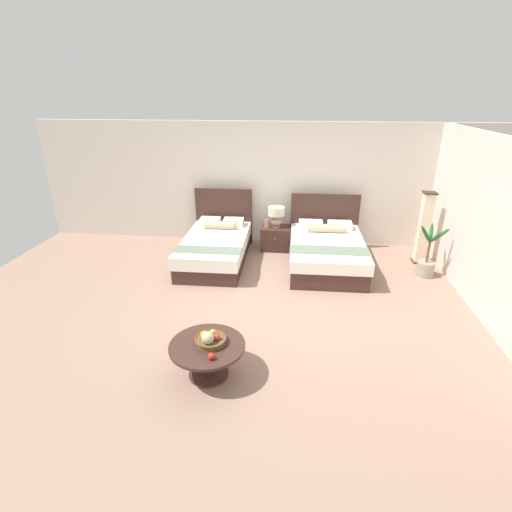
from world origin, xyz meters
name	(u,v)px	position (x,y,z in m)	size (l,w,h in m)	color
ground_plane	(262,308)	(0.00, 0.00, -0.01)	(10.05, 9.50, 0.02)	#9D7968
wall_back	(275,184)	(0.00, 2.95, 1.25)	(10.05, 0.12, 2.51)	beige
wall_side_right	(492,229)	(3.22, 0.40, 1.25)	(0.12, 5.10, 2.51)	beige
bed_near_window	(216,246)	(-1.05, 1.72, 0.29)	(1.21, 2.14, 1.19)	#402720
bed_near_corner	(326,251)	(1.05, 1.71, 0.29)	(1.39, 2.08, 1.14)	#402720
nightstand	(276,238)	(0.06, 2.44, 0.24)	(0.60, 0.49, 0.48)	#402720
table_lamp	(276,215)	(0.06, 2.46, 0.74)	(0.34, 0.34, 0.42)	tan
vase	(267,223)	(-0.12, 2.40, 0.57)	(0.11, 0.11, 0.18)	#9E7169
coffee_table	(208,352)	(-0.47, -1.58, 0.31)	(0.86, 0.86, 0.42)	#402720
fruit_bowl	(210,339)	(-0.44, -1.56, 0.48)	(0.36, 0.36, 0.19)	brown
loose_apple	(211,356)	(-0.37, -1.83, 0.46)	(0.08, 0.08, 0.08)	red
floor_lamp_corner	(424,228)	(2.85, 2.05, 0.69)	(0.23, 0.23, 1.37)	#39251F
potted_palm	(426,262)	(2.79, 1.44, 0.27)	(0.53, 0.41, 0.99)	gray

